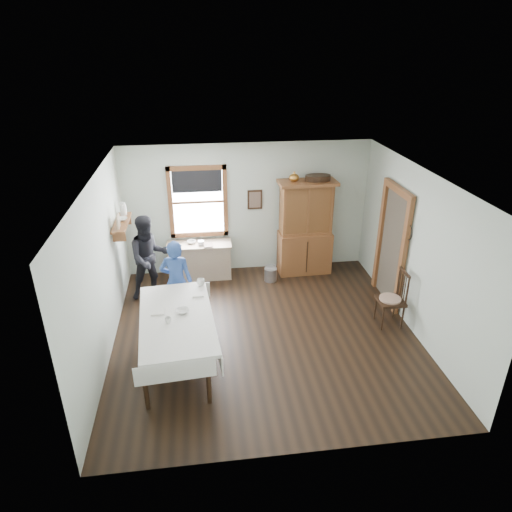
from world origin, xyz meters
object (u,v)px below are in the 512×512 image
object	(u,v)px
work_counter	(200,260)
pail	(271,274)
wicker_basket	(293,270)
figure_dark	(150,260)
woman_blue	(177,284)
dining_table	(178,340)
spindle_chair	(391,298)
china_hutch	(305,228)

from	to	relation	value
work_counter	pail	world-z (taller)	work_counter
wicker_basket	figure_dark	distance (m)	2.98
wicker_basket	woman_blue	world-z (taller)	woman_blue
dining_table	spindle_chair	xyz separation A→B (m)	(3.57, 0.61, 0.10)
work_counter	spindle_chair	distance (m)	3.88
pail	figure_dark	size ratio (longest dim) A/B	0.18
pail	china_hutch	bearing A→B (deg)	23.08
wicker_basket	figure_dark	xyz separation A→B (m)	(-2.86, -0.49, 0.66)
dining_table	woman_blue	xyz separation A→B (m)	(-0.03, 1.23, 0.29)
work_counter	china_hutch	size ratio (longest dim) A/B	0.66
woman_blue	pail	bearing A→B (deg)	-137.65
woman_blue	china_hutch	bearing A→B (deg)	-140.53
dining_table	china_hutch	bearing A→B (deg)	47.20
dining_table	figure_dark	xyz separation A→B (m)	(-0.55, 2.15, 0.34)
china_hutch	wicker_basket	distance (m)	0.95
china_hutch	dining_table	distance (m)	3.82
spindle_chair	dining_table	bearing A→B (deg)	-169.90
work_counter	wicker_basket	xyz separation A→B (m)	(1.93, -0.16, -0.28)
work_counter	pail	xyz separation A→B (m)	(1.43, -0.36, -0.24)
work_counter	woman_blue	size ratio (longest dim) A/B	0.93
work_counter	wicker_basket	distance (m)	1.96
pail	figure_dark	world-z (taller)	figure_dark
spindle_chair	wicker_basket	distance (m)	2.43
wicker_basket	woman_blue	bearing A→B (deg)	-148.87
china_hutch	figure_dark	size ratio (longest dim) A/B	1.31
china_hutch	dining_table	bearing A→B (deg)	-134.34
work_counter	wicker_basket	size ratio (longest dim) A/B	4.24
spindle_chair	figure_dark	distance (m)	4.41
figure_dark	work_counter	bearing A→B (deg)	14.68
wicker_basket	work_counter	bearing A→B (deg)	175.32
wicker_basket	china_hutch	bearing A→B (deg)	26.37
work_counter	dining_table	world-z (taller)	dining_table
china_hutch	dining_table	size ratio (longest dim) A/B	0.95
china_hutch	spindle_chair	distance (m)	2.43
dining_table	spindle_chair	bearing A→B (deg)	9.70
china_hutch	figure_dark	bearing A→B (deg)	-170.27
woman_blue	figure_dark	xyz separation A→B (m)	(-0.52, 0.92, 0.05)
figure_dark	spindle_chair	bearing A→B (deg)	-40.82
china_hutch	wicker_basket	xyz separation A→B (m)	(-0.26, -0.13, -0.90)
work_counter	dining_table	size ratio (longest dim) A/B	0.63
china_hutch	figure_dark	xyz separation A→B (m)	(-3.12, -0.62, -0.24)
dining_table	spindle_chair	world-z (taller)	spindle_chair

